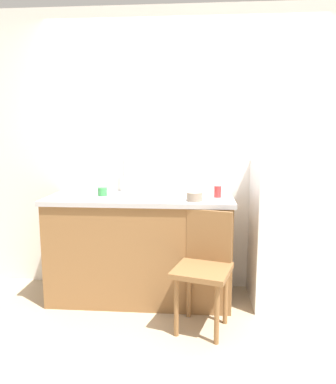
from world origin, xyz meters
The scene contains 11 objects.
ground_plane centered at (0.00, 0.00, 0.00)m, with size 8.00×8.00×0.00m, color tan.
back_wall centered at (0.00, 1.00, 1.30)m, with size 4.80×0.10×2.60m, color white.
cabinet_base centered at (-0.36, 0.65, 0.45)m, with size 1.58×0.60×0.89m, color olive.
countertop centered at (-0.36, 0.65, 0.91)m, with size 1.62×0.64×0.04m, color #B7B7BC.
faucet centered at (-0.54, 0.90, 1.08)m, with size 0.02×0.02×0.29m, color #B7B7BC.
refrigerator centered at (0.92, 0.67, 0.62)m, with size 0.59×0.57×1.24m, color white.
chair centered at (0.20, 0.19, 0.50)m, with size 0.49×0.49×0.89m.
dish_tray centered at (0.02, 0.68, 0.96)m, with size 0.28×0.20×0.05m, color white.
terracotta_bowl centered at (0.12, 0.48, 0.97)m, with size 0.13×0.13×0.07m, color gray.
cup_red centered at (0.32, 0.66, 0.98)m, with size 0.06×0.06×0.10m, color red.
cup_green centered at (-0.69, 0.66, 0.97)m, with size 0.08×0.08×0.07m, color green.
Camera 1 is at (0.14, -2.46, 1.48)m, focal length 34.14 mm.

